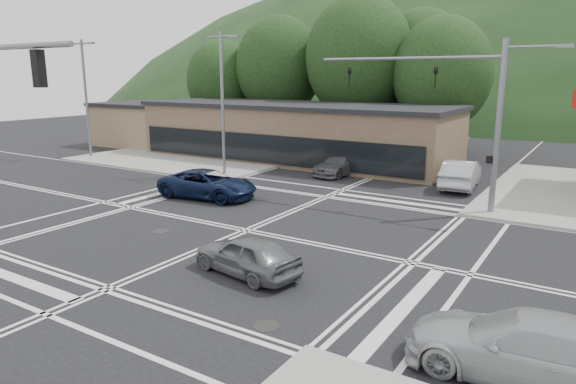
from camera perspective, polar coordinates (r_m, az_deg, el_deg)
The scene contains 19 objects.
ground at distance 21.82m, azimuth -4.64°, elevation -4.28°, with size 120.00×120.00×0.00m, color black.
sidewalk_nw at distance 42.44m, azimuth -8.77°, elevation 4.17°, with size 16.00×16.00×0.15m, color gray.
commercial_row at distance 39.67m, azimuth 0.78°, elevation 6.52°, with size 24.00×8.00×4.00m, color brown.
commercial_nw at distance 49.89m, azimuth -15.23°, elevation 7.17°, with size 8.00×7.00×3.60m, color #846B4F.
hill_north at distance 107.56m, azimuth 25.73°, elevation 8.27°, with size 252.00×126.00×140.00m, color black.
tree_n_a at distance 48.55m, azimuth -0.98°, elevation 13.78°, with size 8.00×8.00×11.75m.
tree_n_b at distance 44.69m, azimuth 7.92°, elevation 14.57°, with size 9.00×9.00×12.98m.
tree_n_c at distance 42.25m, azimuth 16.74°, elevation 12.49°, with size 7.60×7.60×10.87m.
tree_n_d at distance 51.30m, azimuth -7.35°, elevation 12.18°, with size 6.80×6.80×9.76m.
tree_n_e at distance 46.95m, azimuth 14.55°, elevation 13.41°, with size 8.40×8.40×11.98m.
streetlight_nw at distance 33.17m, azimuth -7.22°, elevation 10.44°, with size 2.50×0.25×9.00m.
streetlight_w at distance 43.00m, azimuth -21.52°, elevation 10.22°, with size 2.50×0.25×9.00m.
signal_mast_ne at distance 25.50m, azimuth 19.71°, elevation 9.12°, with size 11.65×0.30×8.00m.
car_blue_west at distance 27.63m, azimuth -8.88°, elevation 0.88°, with size 2.46×5.34×1.48m, color #0B1734.
car_grey_center at distance 17.00m, azimuth -4.60°, elevation -6.97°, with size 1.59×3.94×1.34m, color slate.
car_silver_east at distance 12.55m, azimuth 25.10°, elevation -15.40°, with size 2.11×5.18×1.50m, color #A0A3A7.
car_queue_a at distance 31.28m, azimuth 18.64°, elevation 1.91°, with size 1.74×4.99×1.65m, color #A0A2A7.
car_queue_b at distance 38.35m, azimuth 16.62°, elevation 3.97°, with size 1.93×4.79×1.63m, color silver.
car_northbound at distance 33.81m, azimuth 5.92°, elevation 3.06°, with size 1.89×4.65×1.35m, color #57585B.
Camera 1 is at (12.56, -16.63, 6.46)m, focal length 32.00 mm.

